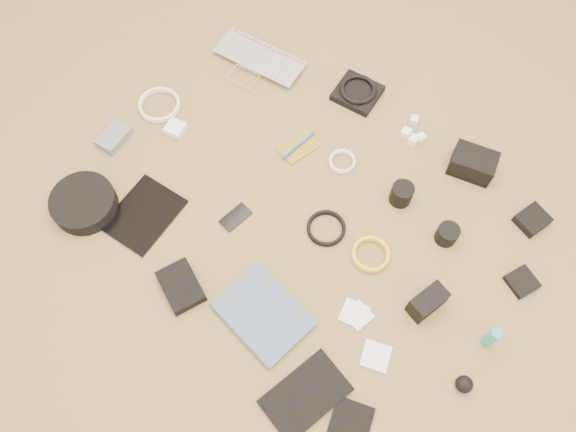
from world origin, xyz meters
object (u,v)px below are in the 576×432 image
Objects in this scene: headphone_case at (84,203)px; paperback at (238,337)px; phone at (235,217)px; tablet at (144,215)px; dslr_camera at (473,163)px; laptop at (252,67)px.

headphone_case is 0.80× the size of paperback.
tablet is at bearing -135.42° from phone.
paperback is at bearing -1.98° from headphone_case.
phone is (-0.49, -0.61, -0.04)m from dslr_camera.
headphone_case reaches higher than laptop.
headphone_case is at bearing -101.45° from laptop.
laptop reaches higher than phone.
headphone_case is 0.65m from paperback.
dslr_camera is 0.78m from phone.
phone is 0.48m from headphone_case.
dslr_camera is at bearing -6.57° from paperback.
laptop is 1.43× the size of tablet.
laptop is 0.84m from dslr_camera.
paperback is (0.49, -0.11, 0.01)m from tablet.
tablet is 0.19m from headphone_case.
tablet is 0.91× the size of paperback.
phone is 0.39× the size of paperback.
dslr_camera is 0.55× the size of paperback.
laptop is 0.97m from paperback.
tablet is (-0.73, -0.78, -0.03)m from dslr_camera.
headphone_case is (-0.89, -0.87, -0.01)m from dslr_camera.
dslr_camera is 0.68× the size of headphone_case.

